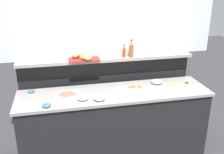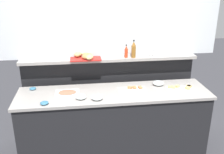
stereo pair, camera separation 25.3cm
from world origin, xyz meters
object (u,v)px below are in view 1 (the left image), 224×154
object	(u,v)px
salt_shaker	(148,52)
glass_bowl_small	(83,98)
bread_basket	(83,57)
vinegar_bottle_amber	(131,49)
glass_bowl_large	(99,98)
cold_cuts_platter	(68,94)
sandwich_platter_front	(133,89)
condiment_bowl_dark	(31,91)
hot_sauce_bottle	(124,52)
condiment_bowl_red	(47,105)
pepper_shaker	(151,52)
sandwich_platter_rear	(179,86)
glass_bowl_medium	(157,82)

from	to	relation	value
salt_shaker	glass_bowl_small	bearing A→B (deg)	-150.55
bread_basket	vinegar_bottle_amber	bearing A→B (deg)	-2.35
glass_bowl_large	bread_basket	size ratio (longest dim) A/B	0.34
cold_cuts_platter	glass_bowl_large	distance (m)	0.41
bread_basket	sandwich_platter_front	bearing A→B (deg)	-33.38
salt_shaker	bread_basket	xyz separation A→B (m)	(-0.89, 0.00, -0.01)
condiment_bowl_dark	hot_sauce_bottle	distance (m)	1.29
cold_cuts_platter	bread_basket	distance (m)	0.56
glass_bowl_large	vinegar_bottle_amber	bearing A→B (deg)	46.55
cold_cuts_platter	glass_bowl_small	size ratio (longest dim) A/B	2.29
cold_cuts_platter	condiment_bowl_red	world-z (taller)	condiment_bowl_red
condiment_bowl_red	salt_shaker	bearing A→B (deg)	24.80
sandwich_platter_front	salt_shaker	xyz separation A→B (m)	(0.32, 0.38, 0.35)
pepper_shaker	glass_bowl_large	bearing A→B (deg)	-144.52
condiment_bowl_dark	bread_basket	world-z (taller)	bread_basket
sandwich_platter_rear	vinegar_bottle_amber	bearing A→B (deg)	143.13
cold_cuts_platter	glass_bowl_small	xyz separation A→B (m)	(0.16, -0.17, 0.01)
cold_cuts_platter	pepper_shaker	world-z (taller)	pepper_shaker
condiment_bowl_dark	salt_shaker	bearing A→B (deg)	7.29
vinegar_bottle_amber	pepper_shaker	bearing A→B (deg)	4.44
bread_basket	glass_bowl_small	bearing A→B (deg)	-97.31
glass_bowl_large	vinegar_bottle_amber	xyz separation A→B (m)	(0.54, 0.57, 0.40)
sandwich_platter_front	glass_bowl_large	world-z (taller)	glass_bowl_large
vinegar_bottle_amber	glass_bowl_large	bearing A→B (deg)	-133.45
condiment_bowl_dark	bread_basket	size ratio (longest dim) A/B	0.20
hot_sauce_bottle	vinegar_bottle_amber	distance (m)	0.10
hot_sauce_bottle	glass_bowl_medium	bearing A→B (deg)	-32.91
hot_sauce_bottle	vinegar_bottle_amber	size ratio (longest dim) A/B	0.75
glass_bowl_medium	condiment_bowl_red	distance (m)	1.46
glass_bowl_medium	condiment_bowl_dark	bearing A→B (deg)	177.74
glass_bowl_large	condiment_bowl_red	bearing A→B (deg)	-175.63
glass_bowl_large	salt_shaker	world-z (taller)	salt_shaker
glass_bowl_small	bread_basket	xyz separation A→B (m)	(0.07, 0.55, 0.33)
glass_bowl_large	glass_bowl_medium	world-z (taller)	glass_bowl_medium
glass_bowl_small	cold_cuts_platter	bearing A→B (deg)	133.76
sandwich_platter_rear	condiment_bowl_red	bearing A→B (deg)	-172.76
condiment_bowl_dark	pepper_shaker	xyz separation A→B (m)	(1.61, 0.20, 0.35)
salt_shaker	condiment_bowl_red	bearing A→B (deg)	-155.20
sandwich_platter_front	bread_basket	xyz separation A→B (m)	(-0.58, 0.38, 0.34)
glass_bowl_large	hot_sauce_bottle	distance (m)	0.81
hot_sauce_bottle	condiment_bowl_red	bearing A→B (deg)	-148.88
glass_bowl_medium	pepper_shaker	size ratio (longest dim) A/B	1.66
glass_bowl_medium	bread_basket	bearing A→B (deg)	164.11
cold_cuts_platter	glass_bowl_medium	size ratio (longest dim) A/B	1.98
cold_cuts_platter	glass_bowl_large	world-z (taller)	glass_bowl_large
glass_bowl_small	salt_shaker	world-z (taller)	salt_shaker
glass_bowl_small	condiment_bowl_dark	world-z (taller)	glass_bowl_small
glass_bowl_medium	pepper_shaker	xyz separation A→B (m)	(-0.00, 0.26, 0.33)
sandwich_platter_rear	cold_cuts_platter	size ratio (longest dim) A/B	1.16
sandwich_platter_front	glass_bowl_small	xyz separation A→B (m)	(-0.65, -0.17, 0.01)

